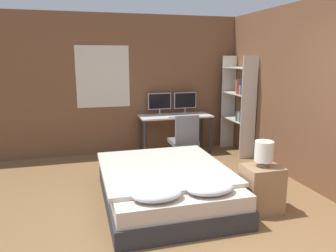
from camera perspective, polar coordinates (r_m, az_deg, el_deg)
ground_plane at (r=3.54m, az=9.87°, el=-20.60°), size 20.00×20.00×0.00m
wall_back at (r=6.60m, az=-3.96°, el=7.21°), size 12.00×0.08×2.70m
wall_side_right at (r=5.32m, az=22.28°, el=5.19°), size 0.06×12.00×2.70m
bed at (r=4.39m, az=-0.41°, el=-10.30°), size 1.62×2.06×0.54m
nightstand at (r=4.28m, az=15.98°, el=-10.48°), size 0.45×0.38×0.59m
bedside_lamp at (r=4.13m, az=16.36°, el=-4.29°), size 0.22×0.22×0.32m
desk at (r=6.47m, az=1.26°, el=0.99°), size 1.41×0.59×0.77m
monitor_left at (r=6.52m, az=-1.48°, el=4.16°), size 0.47×0.16×0.42m
monitor_right at (r=6.67m, az=3.01°, el=4.32°), size 0.47×0.16×0.42m
keyboard at (r=6.27m, az=1.77°, el=1.68°), size 0.41×0.13×0.02m
computer_mouse at (r=6.36m, az=4.29°, el=1.88°), size 0.07×0.05×0.04m
office_chair at (r=5.81m, az=2.83°, el=-3.34°), size 0.52×0.52×0.92m
bookshelf at (r=6.52m, az=12.48°, el=4.26°), size 0.30×0.87×1.92m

